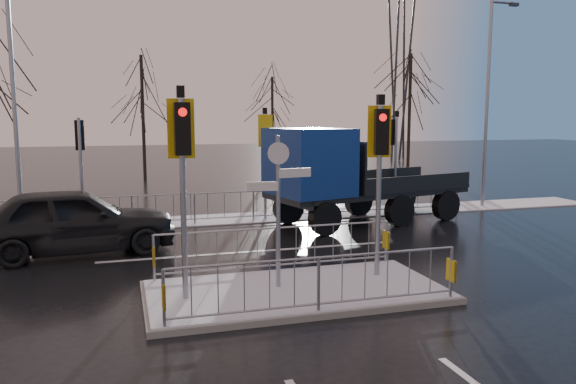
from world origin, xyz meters
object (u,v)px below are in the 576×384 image
object	(u,v)px
street_lamp_right	(489,95)
traffic_island	(295,276)
car_far_lane	(73,221)
street_lamp_left	(15,88)
flatbed_truck	(334,174)

from	to	relation	value
street_lamp_right	traffic_island	bearing A→B (deg)	-141.27
car_far_lane	traffic_island	bearing A→B (deg)	-144.55
street_lamp_right	street_lamp_left	world-z (taller)	street_lamp_left
car_far_lane	street_lamp_right	world-z (taller)	street_lamp_right
street_lamp_right	street_lamp_left	bearing A→B (deg)	176.63
flatbed_truck	street_lamp_left	bearing A→B (deg)	162.91
traffic_island	street_lamp_left	world-z (taller)	street_lamp_left
traffic_island	flatbed_truck	size ratio (longest dim) A/B	0.82
traffic_island	street_lamp_left	bearing A→B (deg)	124.07
street_lamp_right	street_lamp_left	size ratio (longest dim) A/B	0.98
flatbed_truck	street_lamp_right	size ratio (longest dim) A/B	0.91
car_far_lane	flatbed_truck	size ratio (longest dim) A/B	0.72
flatbed_truck	street_lamp_left	world-z (taller)	street_lamp_left
car_far_lane	street_lamp_left	bearing A→B (deg)	14.95
flatbed_truck	street_lamp_right	world-z (taller)	street_lamp_right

